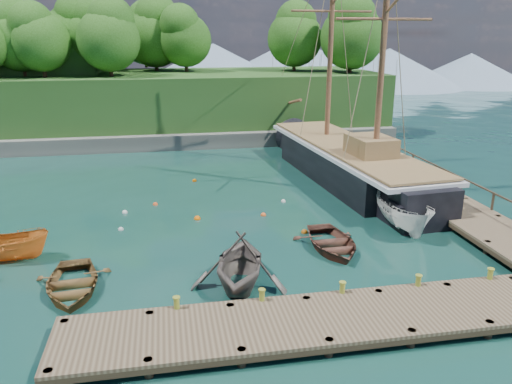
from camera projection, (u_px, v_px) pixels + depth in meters
ground at (262, 254)px, 22.90m from camera, size 160.00×160.00×0.00m
dock_near at (356, 317)px, 17.02m from camera, size 20.00×3.20×1.10m
dock_east at (420, 188)px, 31.31m from camera, size 3.20×24.00×1.10m
bollard_0 at (178, 323)px, 17.43m from camera, size 0.26×0.26×0.45m
bollard_1 at (262, 315)px, 17.95m from camera, size 0.26×0.26×0.45m
bollard_2 at (341, 307)px, 18.47m from camera, size 0.26×0.26×0.45m
bollard_3 at (416, 300)px, 18.98m from camera, size 0.26×0.26×0.45m
bollard_4 at (487, 293)px, 19.50m from camera, size 0.26×0.26×0.45m
rowboat_0 at (72, 291)px, 19.60m from camera, size 3.38×4.46×0.87m
rowboat_1 at (240, 286)px, 20.01m from camera, size 4.87×5.31×2.37m
rowboat_2 at (332, 249)px, 23.45m from camera, size 3.12×4.32×0.88m
motorboat_orange at (7, 261)px, 22.25m from camera, size 4.06×1.82×1.52m
cabin_boat_white at (402, 229)px, 25.84m from camera, size 1.99×5.04×1.93m
schooner at (348, 165)px, 34.18m from camera, size 6.39×26.30×19.05m
mooring_buoy_0 at (121, 230)px, 25.72m from camera, size 0.28×0.28×0.28m
mooring_buoy_1 at (197, 219)px, 27.20m from camera, size 0.36×0.36×0.36m
mooring_buoy_2 at (263, 216)px, 27.74m from camera, size 0.31×0.31×0.31m
mooring_buoy_3 at (283, 202)px, 30.00m from camera, size 0.28×0.28×0.28m
mooring_buoy_4 at (155, 205)px, 29.47m from camera, size 0.29×0.29×0.29m
mooring_buoy_5 at (194, 181)px, 34.16m from camera, size 0.30×0.30×0.30m
mooring_buoy_6 at (125, 213)px, 28.15m from camera, size 0.31×0.31×0.31m
mooring_buoy_7 at (304, 233)px, 25.35m from camera, size 0.34×0.34×0.34m
headland at (70, 78)px, 48.38m from camera, size 51.00×19.31×12.90m
distant_ridge at (210, 65)px, 87.90m from camera, size 117.00×40.00×10.00m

